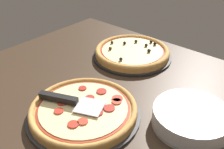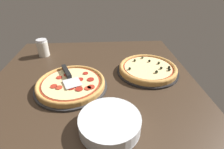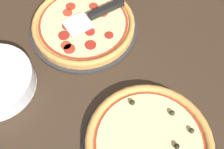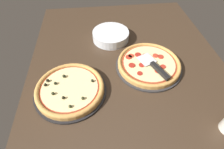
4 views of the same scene
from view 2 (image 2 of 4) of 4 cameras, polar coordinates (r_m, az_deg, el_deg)
The scene contains 8 objects.
ground_plane at distance 86.62cm, azimuth -6.15°, elevation -6.93°, with size 135.61×109.32×3.60cm, color #38281C.
pizza_pan_front at distance 90.75cm, azimuth -13.13°, elevation -3.86°, with size 36.16×36.16×1.00cm, color #2D2D30.
pizza_front at distance 89.62cm, azimuth -13.27°, elevation -2.81°, with size 34.00×34.00×2.85cm.
pizza_pan_back at distance 103.25cm, azimuth 11.50°, elevation 1.02°, with size 34.93×34.93×1.00cm, color black.
pizza_back at distance 102.24cm, azimuth 11.63°, elevation 2.03°, with size 32.83×32.83×3.99cm.
serving_spatula at distance 93.84cm, azimuth -14.29°, elevation 0.28°, with size 21.73×13.16×2.00cm.
plate_stack at distance 66.92cm, azimuth -0.74°, elevation -15.54°, with size 23.12×23.12×5.60cm.
parmesan_shaker at distance 127.85cm, azimuth -21.64°, elevation 8.10°, with size 7.31×7.31×11.54cm.
Camera 2 is at (67.90, 4.94, 51.75)cm, focal length 28.00 mm.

